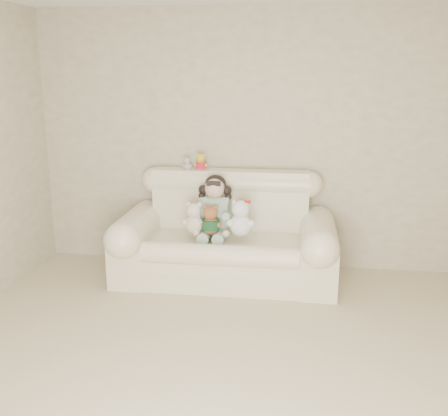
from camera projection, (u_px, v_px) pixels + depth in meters
floor at (220, 404)px, 3.23m from camera, size 5.00×5.00×0.00m
wall_back at (257, 141)px, 5.31m from camera, size 4.50×0.00×4.50m
sofa at (225, 229)px, 5.05m from camera, size 2.10×0.95×1.03m
seated_child at (215, 206)px, 5.09m from camera, size 0.40×0.47×0.61m
brown_teddy at (211, 217)px, 4.91m from camera, size 0.23×0.19×0.33m
white_cat at (241, 214)px, 4.85m from camera, size 0.27×0.21×0.41m
cream_teddy at (194, 215)px, 4.93m from camera, size 0.28×0.26×0.36m
yellow_mini_bear at (201, 161)px, 5.27m from camera, size 0.16×0.15×0.21m
grey_mini_plush at (187, 163)px, 5.30m from camera, size 0.13×0.12×0.16m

